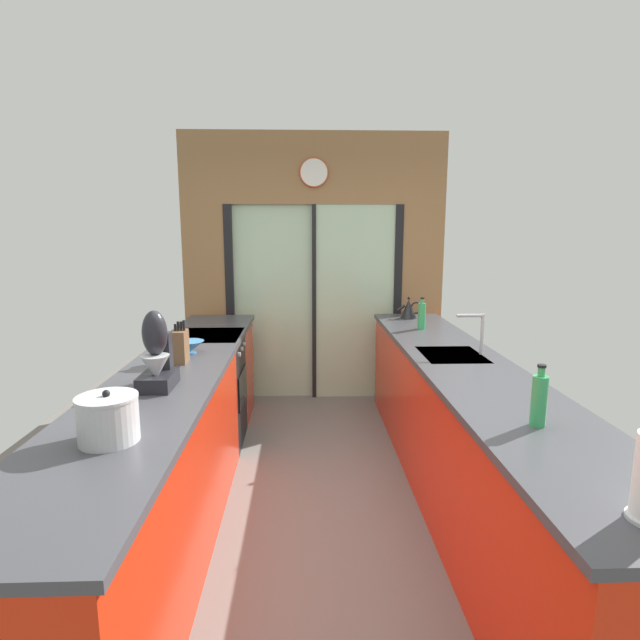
% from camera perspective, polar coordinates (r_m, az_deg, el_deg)
% --- Properties ---
extents(ground_plane, '(5.04, 7.60, 0.02)m').
position_cam_1_polar(ground_plane, '(3.72, 0.02, -17.90)').
color(ground_plane, slate).
extents(back_wall_unit, '(2.64, 0.12, 2.70)m').
position_cam_1_polar(back_wall_unit, '(5.09, -0.70, 7.76)').
color(back_wall_unit, olive).
rests_on(back_wall_unit, ground_plane).
extents(left_counter_run, '(0.62, 3.80, 0.92)m').
position_cam_1_polar(left_counter_run, '(3.19, -16.73, -13.90)').
color(left_counter_run, red).
rests_on(left_counter_run, ground_plane).
extents(right_counter_run, '(0.62, 3.80, 0.92)m').
position_cam_1_polar(right_counter_run, '(3.40, 16.07, -12.33)').
color(right_counter_run, red).
rests_on(right_counter_run, ground_plane).
extents(sink_faucet, '(0.19, 0.02, 0.28)m').
position_cam_1_polar(sink_faucet, '(3.50, 17.66, -0.84)').
color(sink_faucet, '#B7BABC').
rests_on(sink_faucet, right_counter_run).
extents(oven_range, '(0.60, 0.60, 0.92)m').
position_cam_1_polar(oven_range, '(4.21, -12.87, -7.86)').
color(oven_range, black).
rests_on(oven_range, ground_plane).
extents(mixing_bowl, '(0.20, 0.20, 0.09)m').
position_cam_1_polar(mixing_bowl, '(3.50, -14.74, -2.99)').
color(mixing_bowl, teal).
rests_on(mixing_bowl, left_counter_run).
extents(knife_block, '(0.08, 0.14, 0.27)m').
position_cam_1_polar(knife_block, '(3.26, -15.71, -2.91)').
color(knife_block, brown).
rests_on(knife_block, left_counter_run).
extents(stand_mixer, '(0.17, 0.27, 0.42)m').
position_cam_1_polar(stand_mixer, '(2.77, -18.21, -4.20)').
color(stand_mixer, black).
rests_on(stand_mixer, left_counter_run).
extents(stock_pot, '(0.24, 0.24, 0.21)m').
position_cam_1_polar(stock_pot, '(2.17, -23.14, -10.37)').
color(stock_pot, '#B7BABC').
rests_on(stock_pot, left_counter_run).
extents(kettle, '(0.24, 0.16, 0.21)m').
position_cam_1_polar(kettle, '(4.80, 10.15, 1.29)').
color(kettle, black).
rests_on(kettle, right_counter_run).
extents(soap_bottle_near, '(0.07, 0.07, 0.27)m').
position_cam_1_polar(soap_bottle_near, '(2.34, 23.84, -8.36)').
color(soap_bottle_near, '#339E56').
rests_on(soap_bottle_near, right_counter_run).
extents(soap_bottle_far, '(0.06, 0.06, 0.27)m').
position_cam_1_polar(soap_bottle_far, '(4.29, 11.59, 0.52)').
color(soap_bottle_far, '#339E56').
rests_on(soap_bottle_far, right_counter_run).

